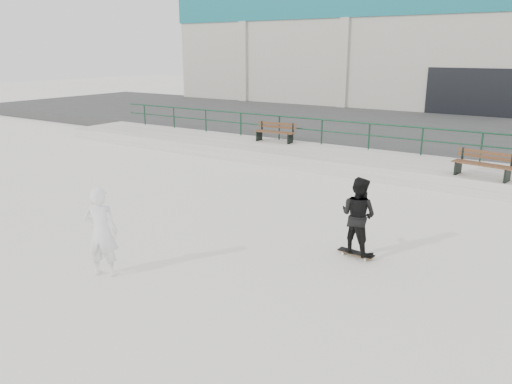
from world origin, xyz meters
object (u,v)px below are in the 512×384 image
Objects in this scene: bench_right at (483,165)px; seated_skater at (101,232)px; skateboard at (356,253)px; standing_skater at (358,215)px; bench_left at (275,132)px.

bench_right is 1.01× the size of seated_skater.
skateboard is 5.16m from seated_skater.
standing_skater reaches higher than bench_right.
bench_left is 1.09× the size of standing_skater.
standing_skater is at bearing -54.32° from bench_left.
bench_right is at bearing -90.24° from standing_skater.
seated_skater reaches higher than standing_skater.
standing_skater is at bearing 94.52° from skateboard.
bench_right is 6.74m from skateboard.
seated_skater is at bearing 54.26° from standing_skater.
bench_left is at bearing -100.55° from seated_skater.
bench_right is 6.69m from standing_skater.
bench_right is 1.10× the size of standing_skater.
bench_left reaches higher than skateboard.
bench_right is 2.25× the size of skateboard.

